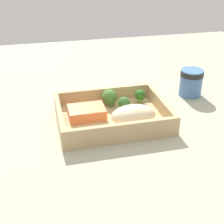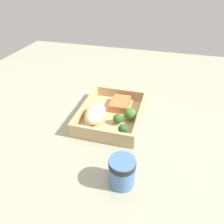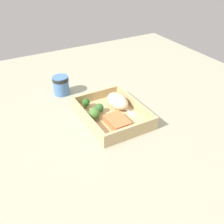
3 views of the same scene
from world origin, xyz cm
name	(u,v)px [view 2 (image 2 of 3)]	position (x,y,z in cm)	size (l,w,h in cm)	color
ground_plane	(112,120)	(0.00, 0.00, -1.00)	(160.00, 160.00, 2.00)	#9E9C83
takeout_tray	(112,117)	(0.00, 0.00, 0.60)	(28.58, 21.92, 1.20)	tan
tray_rim	(112,111)	(0.00, 0.00, 3.14)	(28.58, 21.92, 3.88)	tan
salmon_fillet	(120,104)	(-6.51, 1.49, 2.62)	(9.58, 6.80, 2.85)	#DC733F
mashed_potatoes	(95,114)	(4.35, -4.97, 3.81)	(11.37, 7.05, 5.22)	beige
broccoli_floret_1	(123,129)	(9.80, 6.33, 3.56)	(3.11, 3.11, 4.04)	#81A550
broccoli_floret_2	(118,119)	(4.20, 3.26, 3.18)	(3.44, 3.44, 3.77)	#7FAB65
broccoli_floret_3	(130,114)	(0.91, 6.89, 3.69)	(4.29, 4.29, 4.71)	#78A356
fork	(92,118)	(3.60, -6.66, 1.42)	(15.85, 2.31, 0.44)	white
paper_cup	(122,171)	(27.41, 10.19, 4.61)	(6.98, 6.98, 8.25)	#4A74AE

